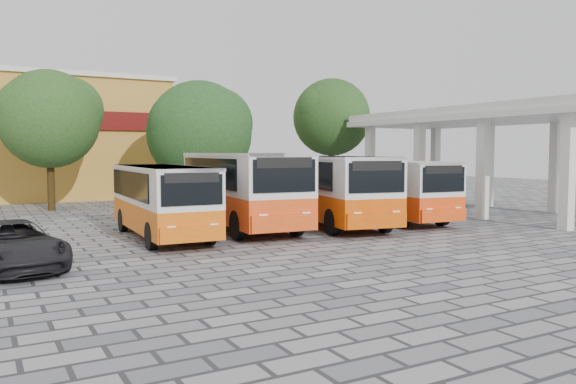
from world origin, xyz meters
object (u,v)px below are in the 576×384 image
bus_centre_right (332,186)px  parked_car (11,245)px  bus_centre_left (241,185)px  bus_far_right (389,186)px  bus_far_left (162,197)px

bus_centre_right → parked_car: bearing=-154.6°
bus_centre_left → bus_centre_right: (3.80, -1.00, -0.08)m
bus_centre_left → bus_centre_right: bearing=-10.4°
bus_far_right → parked_car: bearing=-162.3°
bus_centre_left → parked_car: (-8.76, -4.33, -1.16)m
bus_centre_right → parked_car: bus_centre_right is taller
bus_far_left → parked_car: bus_far_left is taller
parked_car → bus_far_left: bearing=23.2°
bus_far_left → bus_far_right: (10.64, 0.08, 0.06)m
bus_centre_right → bus_far_right: (3.27, 0.21, -0.13)m
bus_centre_left → bus_centre_right: 3.93m
bus_centre_left → bus_far_right: bus_centre_left is taller
bus_far_left → bus_centre_left: size_ratio=0.84×
bus_far_left → parked_car: 6.29m
bus_far_left → bus_centre_left: bearing=15.8°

